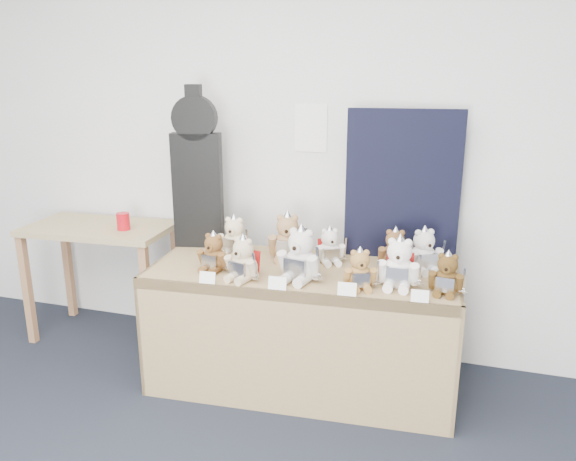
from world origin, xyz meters
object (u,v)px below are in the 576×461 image
(teddy_front_end, at_px, (447,275))
(teddy_back_right, at_px, (395,250))
(teddy_back_centre_left, at_px, (287,239))
(teddy_back_end, at_px, (424,252))
(side_table, at_px, (101,243))
(teddy_back_left, at_px, (234,238))
(teddy_back_centre_right, at_px, (330,247))
(teddy_front_far_left, at_px, (214,254))
(teddy_front_left, at_px, (243,260))
(display_table, at_px, (300,299))
(teddy_front_centre, at_px, (300,257))
(teddy_front_far_right, at_px, (399,265))
(red_cup, at_px, (123,221))
(teddy_front_right, at_px, (360,271))
(guitar_case, at_px, (197,170))

(teddy_front_end, xyz_separation_m, teddy_back_right, (-0.30, 0.32, 0.01))
(teddy_back_centre_left, height_order, teddy_back_end, teddy_back_centre_left)
(side_table, xyz_separation_m, teddy_back_left, (1.03, -0.08, 0.16))
(teddy_back_end, bearing_deg, teddy_back_centre_right, 150.38)
(teddy_front_far_left, bearing_deg, teddy_front_left, -15.56)
(display_table, xyz_separation_m, teddy_front_centre, (0.03, -0.11, 0.29))
(teddy_front_centre, height_order, teddy_front_end, teddy_front_centre)
(teddy_front_far_right, bearing_deg, red_cup, 171.03)
(teddy_front_right, relative_size, teddy_back_left, 0.88)
(teddy_front_end, bearing_deg, teddy_front_left, -168.11)
(side_table, distance_m, teddy_front_left, 1.34)
(display_table, distance_m, side_table, 1.54)
(guitar_case, distance_m, teddy_front_left, 0.80)
(display_table, bearing_deg, teddy_front_left, -149.23)
(side_table, height_order, teddy_front_right, teddy_front_right)
(teddy_front_right, bearing_deg, teddy_back_centre_left, 124.85)
(teddy_front_far_left, bearing_deg, red_cup, 162.82)
(guitar_case, distance_m, red_cup, 0.64)
(guitar_case, xyz_separation_m, teddy_back_left, (0.29, -0.11, -0.39))
(teddy_front_centre, xyz_separation_m, teddy_back_end, (0.63, 0.35, -0.02))
(teddy_front_far_right, distance_m, teddy_back_centre_left, 0.75)
(display_table, relative_size, teddy_front_end, 7.41)
(teddy_back_centre_right, bearing_deg, teddy_front_end, -51.30)
(teddy_front_far_right, bearing_deg, teddy_back_end, 69.07)
(teddy_front_end, distance_m, teddy_back_right, 0.44)
(guitar_case, bearing_deg, teddy_front_centre, -39.36)
(teddy_back_left, bearing_deg, teddy_front_centre, -30.38)
(teddy_front_right, relative_size, teddy_front_end, 0.98)
(guitar_case, height_order, red_cup, guitar_case)
(display_table, relative_size, teddy_back_left, 6.62)
(teddy_back_left, bearing_deg, guitar_case, 159.11)
(teddy_back_left, relative_size, teddy_back_centre_right, 1.14)
(teddy_front_far_left, distance_m, teddy_back_right, 1.04)
(display_table, xyz_separation_m, red_cup, (-1.29, 0.24, 0.30))
(teddy_back_centre_left, bearing_deg, teddy_front_far_left, -148.20)
(display_table, relative_size, red_cup, 15.86)
(teddy_front_left, bearing_deg, teddy_back_right, 44.14)
(teddy_front_far_right, bearing_deg, side_table, 170.87)
(side_table, relative_size, teddy_back_centre_left, 3.21)
(guitar_case, distance_m, teddy_front_end, 1.65)
(teddy_back_end, bearing_deg, teddy_front_far_right, -142.52)
(teddy_front_far_left, bearing_deg, teddy_back_right, 25.56)
(teddy_front_right, distance_m, teddy_back_right, 0.40)
(display_table, relative_size, teddy_front_far_right, 5.94)
(display_table, xyz_separation_m, teddy_front_far_left, (-0.48, -0.11, 0.26))
(teddy_front_end, relative_size, teddy_back_end, 0.87)
(teddy_back_left, xyz_separation_m, teddy_back_centre_right, (0.60, 0.03, -0.01))
(teddy_front_left, distance_m, teddy_back_centre_right, 0.56)
(teddy_back_right, bearing_deg, guitar_case, 170.72)
(teddy_front_left, bearing_deg, teddy_front_right, 19.87)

